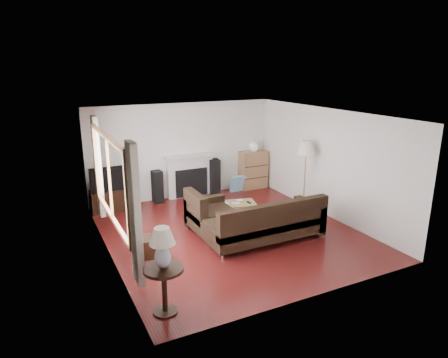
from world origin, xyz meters
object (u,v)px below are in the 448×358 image
coffee_table (234,211)px  side_table (164,290)px  bookshelf (253,170)px  tv_stand (113,200)px  sectional_sofa (265,221)px  floor_lamp (305,176)px

coffee_table → side_table: side_table is taller
bookshelf → tv_stand: bearing=-179.4°
bookshelf → sectional_sofa: bookshelf is taller
floor_lamp → side_table: 5.06m
sectional_sofa → bookshelf: bearing=63.3°
bookshelf → coffee_table: bearing=-130.5°
side_table → bookshelf: bearing=48.1°
tv_stand → sectional_sofa: size_ratio=0.40×
coffee_table → floor_lamp: (1.78, -0.26, 0.67)m
sectional_sofa → coffee_table: bearing=90.0°
sectional_sofa → coffee_table: (0.00, 1.32, -0.23)m
bookshelf → sectional_sofa: bearing=-116.7°
tv_stand → bookshelf: size_ratio=0.96×
tv_stand → coffee_table: size_ratio=1.05×
coffee_table → floor_lamp: 1.92m
tv_stand → bookshelf: bookshelf is taller
coffee_table → bookshelf: bearing=64.2°
coffee_table → side_table: size_ratio=1.37×
floor_lamp → tv_stand: bearing=153.2°
bookshelf → coffee_table: (-1.61, -1.89, -0.35)m
tv_stand → sectional_sofa: bearing=-53.1°
tv_stand → floor_lamp: floor_lamp is taller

